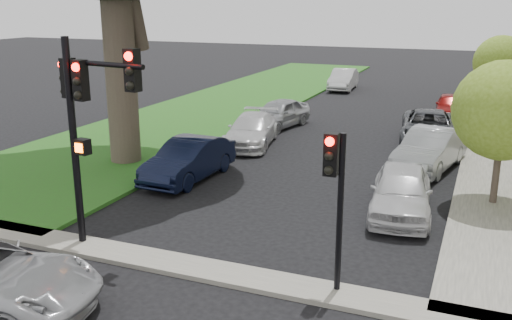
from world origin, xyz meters
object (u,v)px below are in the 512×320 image
at_px(small_tree_b, 500,90).
at_px(car_parked_3, 450,106).
at_px(small_tree_a, 504,111).
at_px(car_parked_7, 279,113).
at_px(car_parked_2, 429,127).
at_px(traffic_signal_main, 86,106).
at_px(car_parked_9, 343,79).
at_px(car_parked_1, 430,150).
at_px(car_parked_6, 252,130).
at_px(traffic_signal_secondary, 335,184).
at_px(car_parked_5, 189,160).
at_px(small_tree_c, 501,62).
at_px(car_parked_0, 401,191).

relative_size(small_tree_b, car_parked_3, 0.98).
relative_size(small_tree_a, car_parked_7, 1.08).
bearing_deg(car_parked_2, traffic_signal_main, -120.73).
bearing_deg(car_parked_9, small_tree_a, -68.96).
relative_size(car_parked_1, car_parked_6, 1.00).
bearing_deg(traffic_signal_secondary, car_parked_5, 138.39).
xyz_separation_m(small_tree_a, car_parked_6, (-10.02, 4.30, -2.35)).
xyz_separation_m(car_parked_2, car_parked_6, (-7.22, -3.37, -0.04)).
bearing_deg(car_parked_1, small_tree_a, -44.44).
relative_size(traffic_signal_main, car_parked_2, 1.04).
height_order(small_tree_c, car_parked_7, small_tree_c).
xyz_separation_m(traffic_signal_main, car_parked_5, (-0.57, 6.07, -2.99)).
xyz_separation_m(car_parked_2, car_parked_3, (0.48, 6.48, -0.07)).
distance_m(car_parked_1, car_parked_5, 9.08).
relative_size(car_parked_3, car_parked_9, 0.86).
height_order(small_tree_a, car_parked_0, small_tree_a).
height_order(car_parked_1, car_parked_7, car_parked_1).
height_order(car_parked_3, car_parked_6, car_parked_6).
bearing_deg(car_parked_9, car_parked_5, -93.86).
distance_m(traffic_signal_secondary, car_parked_5, 9.38).
relative_size(car_parked_5, car_parked_9, 1.00).
bearing_deg(car_parked_7, car_parked_2, 7.30).
height_order(traffic_signal_main, traffic_signal_secondary, traffic_signal_main).
bearing_deg(small_tree_b, car_parked_5, -136.90).
xyz_separation_m(car_parked_6, car_parked_7, (-0.14, 3.89, 0.04)).
bearing_deg(car_parked_6, small_tree_a, -33.69).
xyz_separation_m(small_tree_b, car_parked_1, (-2.31, -4.91, -1.72)).
bearing_deg(small_tree_b, car_parked_9, 126.95).
xyz_separation_m(car_parked_3, car_parked_7, (-7.84, -5.96, 0.07)).
bearing_deg(car_parked_9, car_parked_1, -70.84).
relative_size(small_tree_c, traffic_signal_secondary, 1.22).
bearing_deg(car_parked_9, car_parked_3, -48.31).
distance_m(car_parked_5, car_parked_7, 9.39).
bearing_deg(car_parked_5, small_tree_c, 61.96).
relative_size(small_tree_a, car_parked_1, 0.98).
bearing_deg(small_tree_b, car_parked_0, -104.24).
relative_size(small_tree_b, car_parked_5, 0.84).
height_order(small_tree_c, car_parked_6, small_tree_c).
bearing_deg(car_parked_0, car_parked_5, 168.34).
distance_m(small_tree_a, car_parked_7, 13.25).
height_order(small_tree_c, car_parked_3, small_tree_c).
xyz_separation_m(small_tree_c, car_parked_5, (-10.14, -17.26, -2.20)).
relative_size(car_parked_6, car_parked_9, 1.05).
bearing_deg(car_parked_5, car_parked_3, 65.38).
height_order(traffic_signal_secondary, car_parked_1, traffic_signal_secondary).
height_order(car_parked_0, car_parked_1, car_parked_1).
bearing_deg(car_parked_7, traffic_signal_main, -76.54).
bearing_deg(car_parked_1, car_parked_2, 107.79).
distance_m(small_tree_b, traffic_signal_main, 18.32).
bearing_deg(car_parked_0, traffic_signal_secondary, -103.49).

